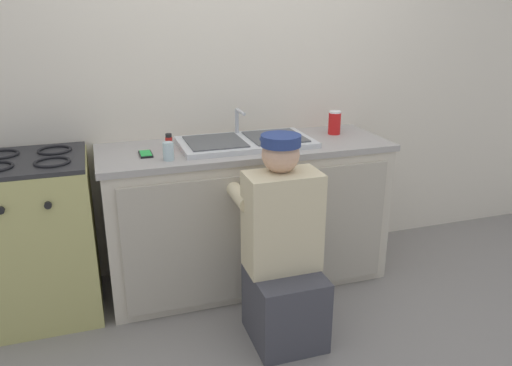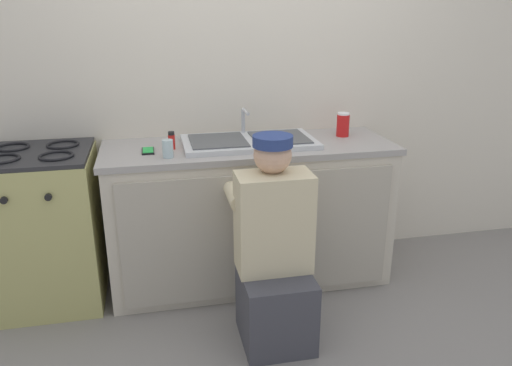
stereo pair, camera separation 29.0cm
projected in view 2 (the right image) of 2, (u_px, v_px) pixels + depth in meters
ground_plane at (259, 299)px, 3.06m from camera, size 12.00×12.00×0.00m
back_wall at (238, 79)px, 3.24m from camera, size 6.00×0.10×2.50m
counter_cabinet at (250, 216)px, 3.18m from camera, size 1.73×0.62×0.87m
countertop at (249, 147)px, 3.04m from camera, size 1.77×0.62×0.04m
sink_double_basin at (249, 141)px, 3.03m from camera, size 0.80×0.44×0.19m
stove_range at (46, 228)px, 2.94m from camera, size 0.61×0.62×0.94m
plumber_person at (274, 259)px, 2.58m from camera, size 0.42×0.61×1.10m
cell_phone at (148, 151)px, 2.87m from camera, size 0.07×0.14×0.01m
soda_cup_red at (343, 125)px, 3.20m from camera, size 0.08×0.08×0.15m
spice_bottle_red at (172, 141)px, 2.91m from camera, size 0.04×0.04×0.10m
water_glass at (168, 149)px, 2.75m from camera, size 0.06×0.06×0.10m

